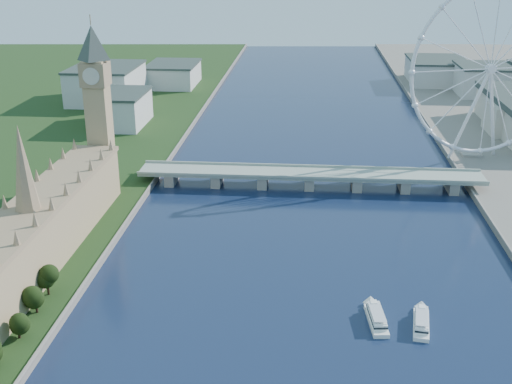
# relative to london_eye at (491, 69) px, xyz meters

# --- Properties ---
(parliament_range) EXTENTS (24.00, 200.00, 70.00)m
(parliament_range) POSITION_rel_london_eye_xyz_m (-247.98, -185.08, -49.04)
(parliament_range) COLOR tan
(parliament_range) RESTS_ON ground
(big_ben) EXTENTS (20.02, 20.02, 110.00)m
(big_ben) POSITION_rel_london_eye_xyz_m (-247.98, -77.08, -0.95)
(big_ben) COLOR tan
(big_ben) RESTS_ON ground
(westminster_bridge) EXTENTS (220.00, 22.00, 9.50)m
(westminster_bridge) POSITION_rel_london_eye_xyz_m (-119.98, -55.08, -60.89)
(westminster_bridge) COLOR gray
(westminster_bridge) RESTS_ON ground
(london_eye) EXTENTS (113.60, 39.12, 124.30)m
(london_eye) POSITION_rel_london_eye_xyz_m (0.00, 0.00, 0.00)
(london_eye) COLOR silver
(london_eye) RESTS_ON ground
(city_skyline) EXTENTS (505.00, 280.00, 32.00)m
(city_skyline) POSITION_rel_london_eye_xyz_m (-80.75, 205.00, -50.56)
(city_skyline) COLOR beige
(city_skyline) RESTS_ON ground
(tour_boat_near) EXTENTS (9.28, 27.27, 5.88)m
(tour_boat_near) POSITION_rel_london_eye_xyz_m (-91.72, -214.36, -67.52)
(tour_boat_near) COLOR white
(tour_boat_near) RESTS_ON ground
(tour_boat_far) EXTENTS (10.48, 26.67, 5.70)m
(tour_boat_far) POSITION_rel_london_eye_xyz_m (-73.76, -215.98, -67.52)
(tour_boat_far) COLOR white
(tour_boat_far) RESTS_ON ground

